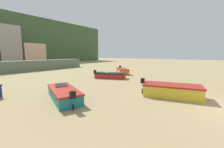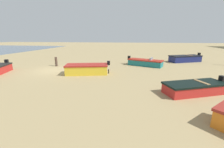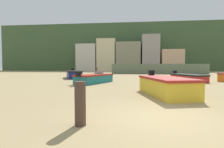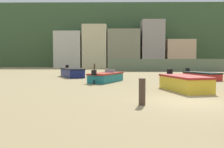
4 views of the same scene
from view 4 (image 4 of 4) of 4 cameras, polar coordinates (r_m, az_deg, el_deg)
name	(u,v)px [view 4 (image 4 of 4)]	position (r m, az deg, el deg)	size (l,w,h in m)	color
ground_plane	(188,102)	(12.56, 16.33, -5.90)	(160.00, 160.00, 0.00)	tan
headland_hill	(127,40)	(78.22, 3.37, 7.54)	(90.00, 32.00, 15.38)	#3F5A35
harbor_pier	(165,65)	(42.70, 11.60, 1.95)	(18.42, 2.40, 1.98)	#616F57
townhouse_far_left	(69,50)	(59.79, -9.48, 5.28)	(5.88, 5.67, 8.09)	beige
townhouse_centre_left	(95,47)	(58.96, -3.77, 6.05)	(5.33, 5.51, 9.53)	beige
townhouse_centre	(123,49)	(58.87, 2.54, 5.56)	(7.08, 5.72, 8.50)	gray
townhouse_right	(152,44)	(59.50, 8.81, 6.48)	(4.91, 5.81, 10.53)	#A3978F
townhouse_far_right	(178,54)	(61.02, 14.39, 4.33)	(6.12, 6.78, 6.26)	#DAB08A
boat_yellow_1	(184,83)	(16.73, 15.69, -1.93)	(2.65, 4.48, 1.27)	gold
boat_navy_2	(72,73)	(28.62, -8.79, 0.31)	(3.39, 4.92, 1.27)	navy
boat_red_3	(201,76)	(26.06, 19.11, -0.38)	(2.87, 4.31, 1.05)	#B32623
boat_teal_4	(106,77)	(22.20, -1.28, -0.72)	(3.08, 4.56, 1.12)	#1D747B
mooring_post_near_water	(95,69)	(32.67, -3.88, 1.08)	(0.21, 0.21, 1.38)	#453920
mooring_post_mid_beach	(142,92)	(11.19, 6.65, -3.92)	(0.29, 0.29, 1.15)	#49362C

